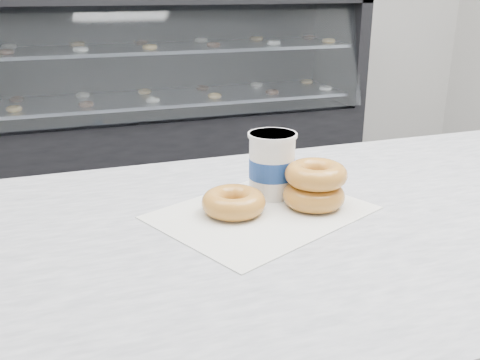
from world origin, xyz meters
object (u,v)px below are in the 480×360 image
at_px(display_case, 179,110).
at_px(donut_single, 234,202).
at_px(donut_stack, 315,185).
at_px(coffee_cup, 272,164).

height_order(display_case, donut_single, display_case).
distance_m(donut_stack, coffee_cup, 0.09).
bearing_deg(donut_stack, coffee_cup, 125.50).
relative_size(display_case, donut_single, 21.93).
relative_size(donut_single, donut_stack, 0.82).
bearing_deg(display_case, donut_stack, -97.49).
distance_m(display_case, donut_stack, 2.73).
bearing_deg(donut_stack, donut_single, 174.21).
distance_m(donut_single, donut_stack, 0.15).
height_order(display_case, donut_stack, display_case).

